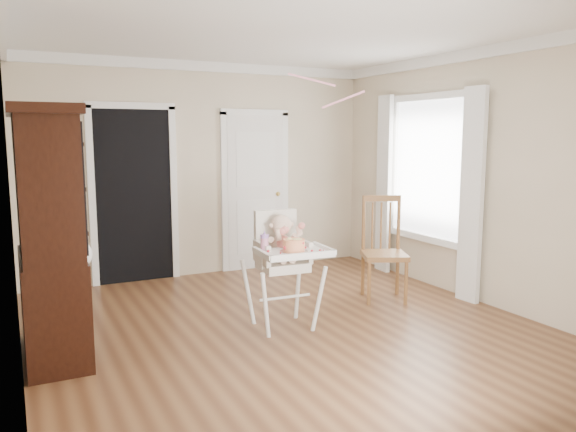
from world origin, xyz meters
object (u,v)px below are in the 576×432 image
high_chair (283,255)px  dining_chair (384,252)px  sippy_cup (265,242)px  china_cabinet (50,234)px  cake (294,245)px

high_chair → dining_chair: bearing=18.1°
sippy_cup → china_cabinet: china_cabinet is taller
high_chair → sippy_cup: (-0.23, -0.09, 0.16)m
sippy_cup → dining_chair: 1.72m
high_chair → cake: bearing=-91.3°
high_chair → cake: size_ratio=4.48×
cake → china_cabinet: (-1.93, 0.51, 0.17)m
china_cabinet → dining_chair: size_ratio=1.79×
cake → china_cabinet: size_ratio=0.12×
cake → china_cabinet: china_cabinet is taller
high_chair → dining_chair: size_ratio=0.99×
high_chair → sippy_cup: bearing=-153.7°
cake → sippy_cup: sippy_cup is taller
cake → high_chair: bearing=84.9°
cake → china_cabinet: 2.01m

